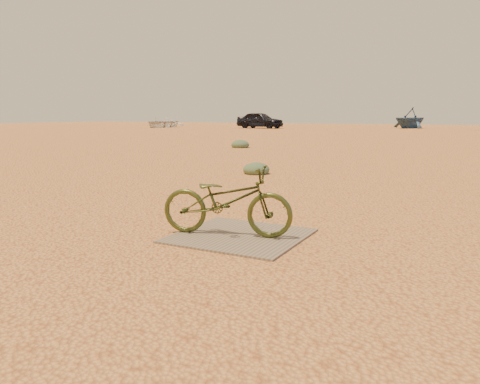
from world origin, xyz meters
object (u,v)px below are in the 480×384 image
at_px(car, 260,120).
at_px(boat_far_left, 410,118).
at_px(boat_near_left, 161,122).
at_px(bicycle, 227,201).
at_px(plywood_board, 240,236).

distance_m(car, boat_far_left, 14.11).
relative_size(boat_near_left, boat_far_left, 1.29).
bearing_deg(boat_far_left, bicycle, -50.76).
relative_size(bicycle, car, 0.32).
bearing_deg(boat_near_left, boat_far_left, 14.04).
bearing_deg(car, boat_far_left, -58.74).
relative_size(plywood_board, car, 0.30).
bearing_deg(boat_near_left, bicycle, -57.55).
xyz_separation_m(bicycle, boat_far_left, (-3.94, 42.46, 0.57)).
distance_m(car, boat_near_left, 10.36).
relative_size(plywood_board, bicycle, 0.94).
relative_size(plywood_board, boat_near_left, 0.28).
xyz_separation_m(bicycle, car, (-16.62, 36.27, 0.36)).
xyz_separation_m(plywood_board, bicycle, (-0.13, -0.07, 0.39)).
bearing_deg(plywood_board, car, 114.82).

